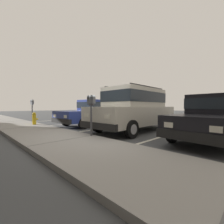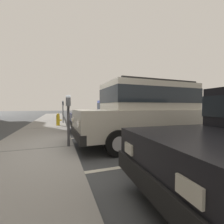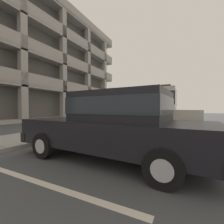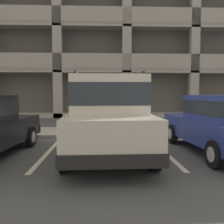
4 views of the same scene
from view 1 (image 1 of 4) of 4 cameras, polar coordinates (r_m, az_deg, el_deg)
ground_plane at (r=5.62m, az=-5.12°, el=-10.16°), size 80.00×80.00×0.10m
sidewalk at (r=4.89m, az=-17.13°, el=-10.79°), size 40.00×2.20×0.12m
parking_stall_lines at (r=7.68m, az=-4.63°, el=-6.44°), size 12.71×4.80×0.01m
silver_suv at (r=7.12m, az=8.67°, el=1.64°), size 2.10×4.82×2.03m
red_sedan at (r=6.21m, az=35.03°, el=-1.25°), size 2.00×4.56×1.54m
dark_hatchback at (r=9.26m, az=-6.48°, el=0.09°), size 1.97×4.55×1.54m
parking_meter_near at (r=5.26m, az=-7.94°, el=2.46°), size 0.35×0.12×1.42m
parking_meter_far at (r=10.96m, az=-28.14°, el=2.23°), size 0.35×0.12×1.47m
fire_hydrant at (r=9.60m, az=-27.49°, el=-2.19°), size 0.30×0.30×0.70m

